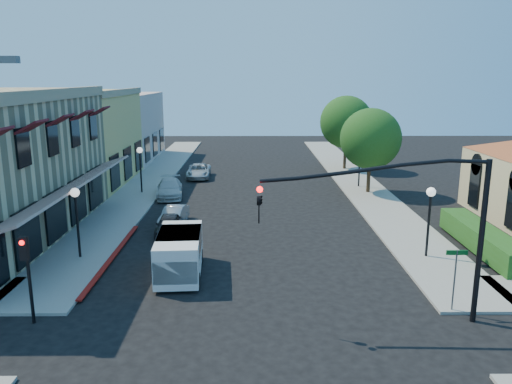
{
  "coord_description": "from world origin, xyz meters",
  "views": [
    {
      "loc": [
        -0.05,
        -15.14,
        8.73
      ],
      "look_at": [
        0.15,
        11.29,
        2.6
      ],
      "focal_mm": 35.0,
      "sensor_mm": 36.0,
      "label": 1
    }
  ],
  "objects_px": {
    "signal_mast_arm": "(422,214)",
    "street_name_sign": "(455,270)",
    "lamppost_left_far": "(140,158)",
    "white_van": "(179,252)",
    "parked_car_c": "(170,188)",
    "street_tree_a": "(371,139)",
    "street_tree_b": "(346,122)",
    "lamppost_right_near": "(430,204)",
    "lamppost_right_far": "(360,154)",
    "parked_car_d": "(199,171)",
    "parked_car_b": "(174,216)",
    "parked_car_a": "(169,224)",
    "lamppost_left_near": "(76,205)",
    "secondary_signal": "(26,264)"
  },
  "relations": [
    {
      "from": "parked_car_a",
      "to": "parked_car_c",
      "type": "xyz_separation_m",
      "value": [
        -1.4,
        8.98,
        0.1
      ]
    },
    {
      "from": "white_van",
      "to": "lamppost_left_far",
      "type": "bearing_deg",
      "value": 107.89
    },
    {
      "from": "street_tree_b",
      "to": "parked_car_a",
      "type": "xyz_separation_m",
      "value": [
        -13.6,
        -20.0,
        -3.99
      ]
    },
    {
      "from": "street_name_sign",
      "to": "parked_car_c",
      "type": "xyz_separation_m",
      "value": [
        -13.7,
        18.78,
        -1.05
      ]
    },
    {
      "from": "street_name_sign",
      "to": "lamppost_right_far",
      "type": "relative_size",
      "value": 0.7
    },
    {
      "from": "signal_mast_arm",
      "to": "street_name_sign",
      "type": "distance_m",
      "value": 2.98
    },
    {
      "from": "parked_car_b",
      "to": "street_tree_a",
      "type": "bearing_deg",
      "value": 37.67
    },
    {
      "from": "white_van",
      "to": "parked_car_b",
      "type": "relative_size",
      "value": 1.33
    },
    {
      "from": "parked_car_c",
      "to": "parked_car_b",
      "type": "bearing_deg",
      "value": -86.32
    },
    {
      "from": "parked_car_b",
      "to": "street_tree_b",
      "type": "bearing_deg",
      "value": 59.86
    },
    {
      "from": "lamppost_left_near",
      "to": "parked_car_a",
      "type": "xyz_separation_m",
      "value": [
        3.7,
        4.0,
        -2.18
      ]
    },
    {
      "from": "lamppost_left_far",
      "to": "lamppost_right_near",
      "type": "distance_m",
      "value": 22.02
    },
    {
      "from": "signal_mast_arm",
      "to": "street_name_sign",
      "type": "bearing_deg",
      "value": 23.2
    },
    {
      "from": "white_van",
      "to": "parked_car_c",
      "type": "xyz_separation_m",
      "value": [
        -2.88,
        15.03,
        -0.46
      ]
    },
    {
      "from": "secondary_signal",
      "to": "parked_car_a",
      "type": "bearing_deg",
      "value": 73.19
    },
    {
      "from": "lamppost_right_near",
      "to": "parked_car_b",
      "type": "xyz_separation_m",
      "value": [
        -13.3,
        5.83,
        -2.19
      ]
    },
    {
      "from": "signal_mast_arm",
      "to": "lamppost_left_near",
      "type": "height_order",
      "value": "signal_mast_arm"
    },
    {
      "from": "parked_car_c",
      "to": "street_tree_a",
      "type": "bearing_deg",
      "value": -3.49
    },
    {
      "from": "street_name_sign",
      "to": "lamppost_left_near",
      "type": "bearing_deg",
      "value": 160.07
    },
    {
      "from": "street_tree_a",
      "to": "parked_car_a",
      "type": "height_order",
      "value": "street_tree_a"
    },
    {
      "from": "signal_mast_arm",
      "to": "street_name_sign",
      "type": "relative_size",
      "value": 3.2
    },
    {
      "from": "signal_mast_arm",
      "to": "lamppost_left_near",
      "type": "xyz_separation_m",
      "value": [
        -14.36,
        6.5,
        -1.35
      ]
    },
    {
      "from": "lamppost_left_far",
      "to": "white_van",
      "type": "bearing_deg",
      "value": -72.11
    },
    {
      "from": "signal_mast_arm",
      "to": "lamppost_left_far",
      "type": "relative_size",
      "value": 2.24
    },
    {
      "from": "lamppost_right_far",
      "to": "parked_car_d",
      "type": "relative_size",
      "value": 0.83
    },
    {
      "from": "parked_car_a",
      "to": "parked_car_b",
      "type": "height_order",
      "value": "parked_car_a"
    },
    {
      "from": "street_tree_a",
      "to": "parked_car_c",
      "type": "relative_size",
      "value": 1.45
    },
    {
      "from": "lamppost_right_near",
      "to": "parked_car_c",
      "type": "xyz_separation_m",
      "value": [
        -14.7,
        12.98,
        -2.09
      ]
    },
    {
      "from": "signal_mast_arm",
      "to": "lamppost_left_far",
      "type": "height_order",
      "value": "signal_mast_arm"
    },
    {
      "from": "lamppost_left_near",
      "to": "lamppost_right_far",
      "type": "bearing_deg",
      "value": 43.26
    },
    {
      "from": "lamppost_left_near",
      "to": "parked_car_d",
      "type": "bearing_deg",
      "value": 79.6
    },
    {
      "from": "street_tree_a",
      "to": "lamppost_left_near",
      "type": "relative_size",
      "value": 1.82
    },
    {
      "from": "lamppost_right_far",
      "to": "lamppost_left_far",
      "type": "bearing_deg",
      "value": -173.29
    },
    {
      "from": "white_van",
      "to": "parked_car_a",
      "type": "distance_m",
      "value": 6.26
    },
    {
      "from": "street_tree_b",
      "to": "secondary_signal",
      "type": "relative_size",
      "value": 2.11
    },
    {
      "from": "street_tree_b",
      "to": "parked_car_c",
      "type": "bearing_deg",
      "value": -143.69
    },
    {
      "from": "street_tree_a",
      "to": "street_tree_b",
      "type": "height_order",
      "value": "street_tree_b"
    },
    {
      "from": "lamppost_left_near",
      "to": "lamppost_right_far",
      "type": "height_order",
      "value": "same"
    },
    {
      "from": "signal_mast_arm",
      "to": "parked_car_a",
      "type": "relative_size",
      "value": 2.47
    },
    {
      "from": "lamppost_left_far",
      "to": "secondary_signal",
      "type": "bearing_deg",
      "value": -88.61
    },
    {
      "from": "parked_car_a",
      "to": "signal_mast_arm",
      "type": "bearing_deg",
      "value": -45.17
    },
    {
      "from": "parked_car_a",
      "to": "parked_car_d",
      "type": "distance_m",
      "value": 16.15
    },
    {
      "from": "lamppost_left_far",
      "to": "parked_car_d",
      "type": "bearing_deg",
      "value": 58.97
    },
    {
      "from": "secondary_signal",
      "to": "parked_car_c",
      "type": "bearing_deg",
      "value": 84.74
    },
    {
      "from": "parked_car_b",
      "to": "parked_car_c",
      "type": "relative_size",
      "value": 0.74
    },
    {
      "from": "street_tree_b",
      "to": "parked_car_a",
      "type": "relative_size",
      "value": 2.17
    },
    {
      "from": "street_tree_b",
      "to": "lamppost_right_near",
      "type": "height_order",
      "value": "street_tree_b"
    },
    {
      "from": "street_name_sign",
      "to": "lamppost_right_far",
      "type": "distance_m",
      "value": 21.85
    },
    {
      "from": "lamppost_left_far",
      "to": "parked_car_c",
      "type": "xyz_separation_m",
      "value": [
        2.3,
        -1.02,
        -2.09
      ]
    },
    {
      "from": "lamppost_right_far",
      "to": "street_tree_b",
      "type": "bearing_deg",
      "value": 87.85
    }
  ]
}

